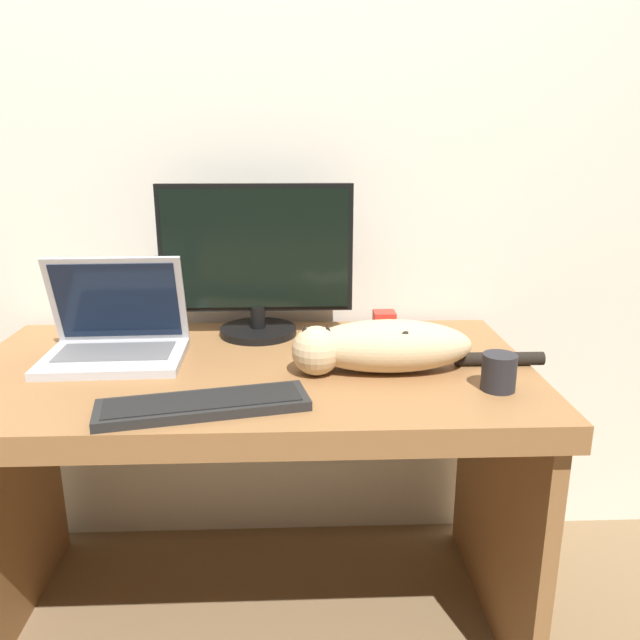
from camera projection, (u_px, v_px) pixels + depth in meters
The scene contains 8 objects.
wall_back at pixel (253, 114), 1.72m from camera, with size 6.40×0.06×2.60m.
desk at pixel (251, 425), 1.53m from camera, with size 1.34×0.72×0.72m.
monitor at pixel (256, 262), 1.66m from camera, with size 0.51×0.21×0.41m.
laptop at pixel (115, 339), 1.51m from camera, with size 0.34×0.25×0.25m.
external_keyboard at pixel (203, 405), 1.23m from camera, with size 0.43×0.20×0.02m.
cat at pixel (381, 345), 1.43m from camera, with size 0.60×0.16×0.12m.
coffee_mug at pixel (499, 372), 1.32m from camera, with size 0.07×0.07×0.08m.
small_toy at pixel (384, 322), 1.72m from camera, with size 0.06×0.06×0.06m.
Camera 1 is at (0.11, -1.04, 1.23)m, focal length 35.00 mm.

